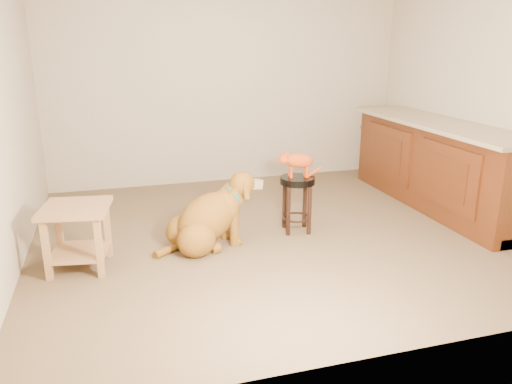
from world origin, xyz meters
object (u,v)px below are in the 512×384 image
object	(u,v)px
padded_stool	(297,193)
tabby_kitten	(297,161)
golden_retriever	(208,220)
wood_stool	(379,153)
side_table	(77,227)

from	to	relation	value
padded_stool	tabby_kitten	size ratio (longest dim) A/B	1.19
golden_retriever	wood_stool	bearing A→B (deg)	15.90
padded_stool	wood_stool	distance (m)	2.17
side_table	golden_retriever	xyz separation A→B (m)	(1.08, 0.12, -0.09)
wood_stool	side_table	distance (m)	4.00
wood_stool	side_table	bearing A→B (deg)	-155.44
wood_stool	golden_retriever	distance (m)	2.98
side_table	tabby_kitten	xyz separation A→B (m)	(1.96, 0.27, 0.34)
golden_retriever	side_table	bearing A→B (deg)	171.44
padded_stool	golden_retriever	distance (m)	0.91
wood_stool	side_table	xyz separation A→B (m)	(-3.64, -1.66, -0.02)
golden_retriever	tabby_kitten	distance (m)	0.99
padded_stool	golden_retriever	size ratio (longest dim) A/B	0.51
padded_stool	golden_retriever	xyz separation A→B (m)	(-0.89, -0.14, -0.13)
tabby_kitten	wood_stool	bearing A→B (deg)	49.14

